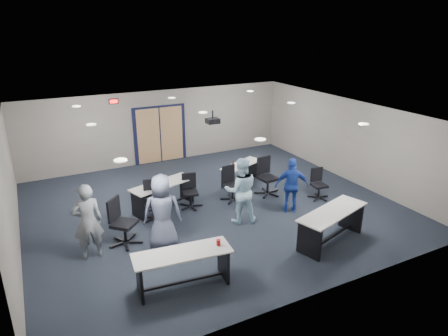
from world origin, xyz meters
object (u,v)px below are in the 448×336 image
table_back_right (241,170)px  table_back_left (163,192)px  chair_back_c (233,184)px  person_navy (292,185)px  chair_loose_left (124,222)px  chair_loose_right (319,184)px  table_front_left (183,263)px  chair_back_d (268,177)px  table_front_right (332,221)px  person_lightblue (241,190)px  chair_back_a (153,201)px  person_plaid (162,212)px  chair_back_b (190,191)px  person_gray (88,222)px

table_back_right → table_back_left: bearing=169.6°
chair_back_c → person_navy: bearing=-59.8°
chair_loose_left → chair_loose_right: bearing=-46.4°
table_front_left → chair_back_d: 5.05m
table_front_right → person_lightblue: size_ratio=1.20×
chair_back_a → person_plaid: bearing=-87.0°
table_front_right → chair_back_d: size_ratio=1.85×
person_navy → chair_back_b: bearing=-5.0°
table_back_left → table_front_left: bearing=-121.0°
chair_back_a → chair_loose_right: (4.84, -0.95, -0.08)m
table_back_left → chair_loose_left: 2.03m
table_back_right → person_gray: bearing=-179.5°
table_front_left → person_lightblue: 3.09m
chair_loose_right → person_gray: person_gray is taller
table_front_left → table_front_right: size_ratio=0.93×
table_back_left → chair_back_a: chair_back_a is taller
chair_loose_left → person_gray: 0.91m
table_back_left → chair_loose_right: bearing=-36.6°
chair_back_a → chair_back_c: bearing=15.0°
table_front_right → person_lightblue: (-1.41, 1.93, 0.33)m
table_back_left → person_plaid: person_plaid is taller
chair_back_a → chair_back_d: bearing=12.2°
chair_back_d → person_navy: size_ratio=0.74×
table_front_left → person_gray: bearing=133.2°
table_front_left → chair_back_d: chair_back_d is taller
chair_back_c → person_lightblue: bearing=-116.9°
person_plaid → person_lightblue: bearing=-154.2°
chair_back_a → chair_back_d: size_ratio=0.93×
chair_back_a → chair_back_b: (1.17, 0.26, -0.05)m
table_back_right → person_gray: 5.70m
table_front_right → chair_back_c: 3.35m
chair_back_c → person_navy: size_ratio=0.67×
table_front_left → person_gray: person_gray is taller
table_back_left → person_navy: bearing=-47.9°
chair_back_c → person_gray: (-4.30, -1.24, 0.37)m
table_front_right → chair_back_d: bearing=69.7°
chair_back_c → chair_loose_right: chair_back_c is taller
table_front_right → chair_back_c: size_ratio=2.06×
chair_loose_right → person_navy: size_ratio=0.59×
table_front_left → person_plaid: person_plaid is taller
chair_back_d → person_plaid: 4.16m
table_front_left → person_gray: (-1.46, 1.96, 0.35)m
table_front_right → chair_back_d: 3.10m
chair_back_d → person_plaid: (-3.87, -1.48, 0.33)m
chair_back_a → chair_back_d: chair_back_d is taller
chair_back_b → person_navy: 2.86m
table_back_right → person_plaid: (-3.60, -2.65, 0.46)m
chair_back_a → person_navy: size_ratio=0.69×
table_back_right → person_navy: 2.49m
chair_back_d → chair_loose_right: size_ratio=1.25×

